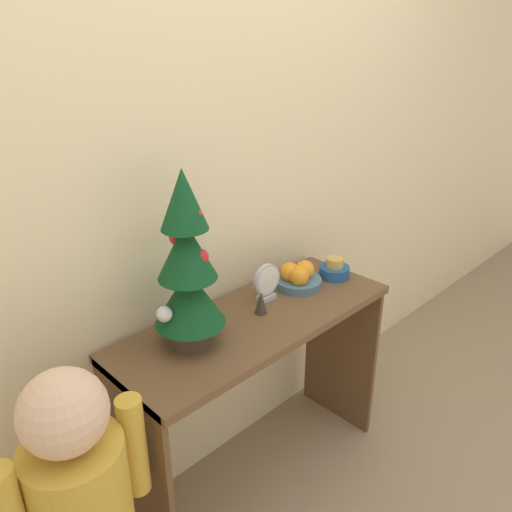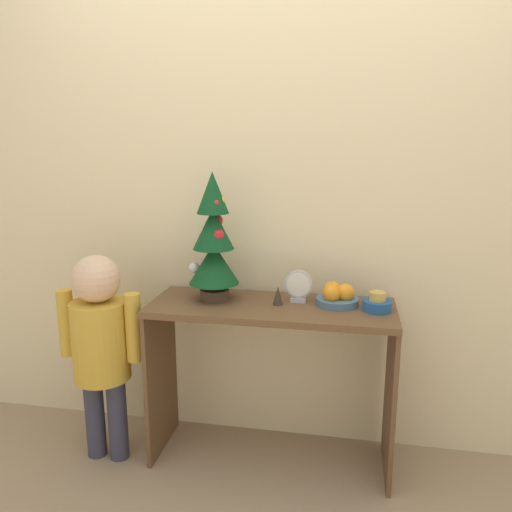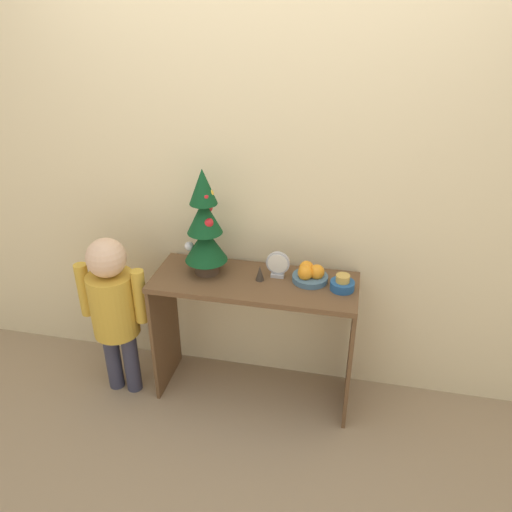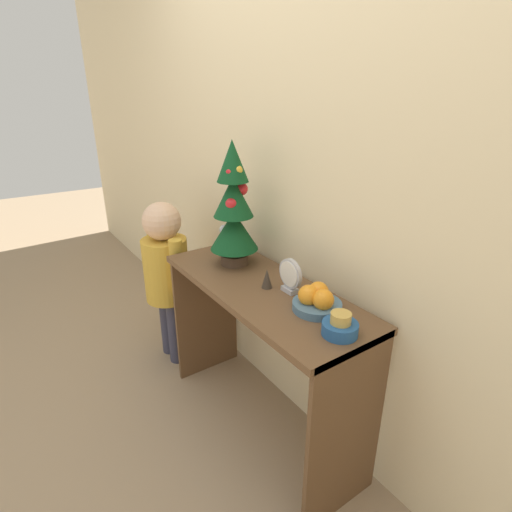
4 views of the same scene
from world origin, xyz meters
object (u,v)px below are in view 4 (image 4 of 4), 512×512
singing_bowl (340,327)px  child_figure (166,268)px  desk_clock (290,276)px  figurine (267,278)px  mini_tree (233,209)px  fruit_bowl (317,300)px

singing_bowl → child_figure: child_figure is taller
singing_bowl → desk_clock: size_ratio=0.85×
singing_bowl → child_figure: 1.25m
figurine → child_figure: child_figure is taller
singing_bowl → figurine: 0.43m
mini_tree → singing_bowl: bearing=-2.2°
mini_tree → desk_clock: bearing=4.8°
desk_clock → child_figure: child_figure is taller
desk_clock → figurine: desk_clock is taller
desk_clock → singing_bowl: bearing=-9.8°
fruit_bowl → mini_tree: bearing=-177.6°
mini_tree → desk_clock: 0.43m
figurine → desk_clock: bearing=32.8°
fruit_bowl → desk_clock: size_ratio=1.29×
fruit_bowl → desk_clock: (-0.17, 0.01, 0.03)m
fruit_bowl → child_figure: (-1.05, -0.19, -0.20)m
singing_bowl → fruit_bowl: bearing=163.5°
fruit_bowl → singing_bowl: (0.17, -0.05, -0.01)m
mini_tree → singing_bowl: mini_tree is taller
singing_bowl → figurine: same height
fruit_bowl → figurine: bearing=-169.7°
figurine → child_figure: bearing=-170.1°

